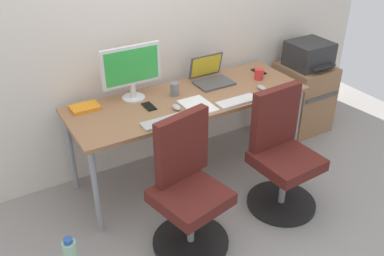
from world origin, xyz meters
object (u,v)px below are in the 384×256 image
(office_chair_left, at_px, (188,190))
(office_chair_right, at_px, (281,156))
(printer, at_px, (309,54))
(coffee_mug, at_px, (259,74))
(desktop_monitor, at_px, (131,69))
(open_laptop, at_px, (211,76))
(side_cabinet, at_px, (303,97))

(office_chair_left, xyz_separation_m, office_chair_right, (0.82, 0.00, 0.00))
(office_chair_left, relative_size, printer, 2.35)
(coffee_mug, bearing_deg, printer, 10.21)
(desktop_monitor, relative_size, open_laptop, 1.55)
(office_chair_left, xyz_separation_m, coffee_mug, (1.11, 0.68, 0.36))
(open_laptop, bearing_deg, side_cabinet, -1.77)
(office_chair_right, relative_size, side_cabinet, 1.40)
(desktop_monitor, height_order, open_laptop, desktop_monitor)
(coffee_mug, bearing_deg, office_chair_left, -148.31)
(office_chair_left, distance_m, open_laptop, 1.16)
(office_chair_left, height_order, office_chair_right, same)
(office_chair_right, bearing_deg, open_laptop, 97.30)
(printer, bearing_deg, office_chair_left, -155.87)
(office_chair_left, bearing_deg, office_chair_right, 0.09)
(open_laptop, bearing_deg, printer, -1.82)
(coffee_mug, bearing_deg, open_laptop, 157.73)
(side_cabinet, xyz_separation_m, coffee_mug, (-0.70, -0.13, 0.45))
(side_cabinet, bearing_deg, office_chair_right, -140.63)
(open_laptop, bearing_deg, office_chair_left, -130.20)
(printer, distance_m, coffee_mug, 0.71)
(side_cabinet, height_order, coffee_mug, coffee_mug)
(desktop_monitor, height_order, coffee_mug, desktop_monitor)
(printer, bearing_deg, desktop_monitor, 177.64)
(office_chair_right, xyz_separation_m, side_cabinet, (0.99, 0.81, -0.09))
(office_chair_left, height_order, coffee_mug, office_chair_left)
(open_laptop, bearing_deg, desktop_monitor, 176.79)
(office_chair_left, bearing_deg, side_cabinet, 24.15)
(printer, relative_size, desktop_monitor, 0.83)
(office_chair_right, bearing_deg, side_cabinet, 39.37)
(printer, xyz_separation_m, coffee_mug, (-0.70, -0.13, -0.01))
(side_cabinet, distance_m, printer, 0.45)
(side_cabinet, relative_size, desktop_monitor, 1.39)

